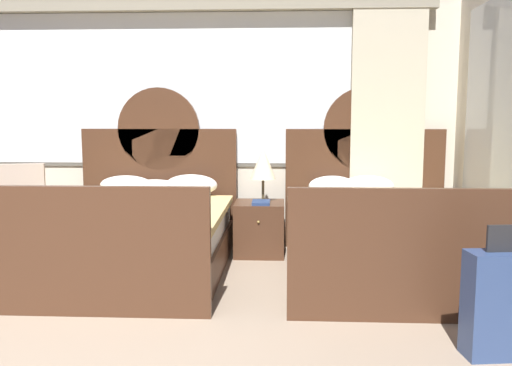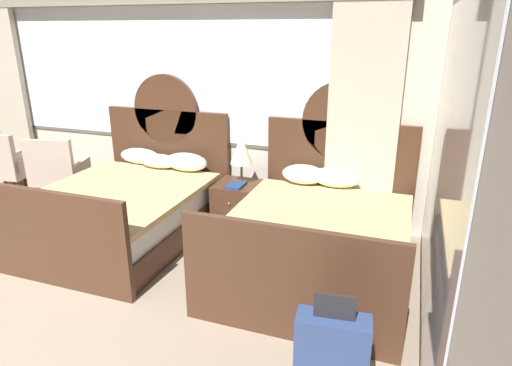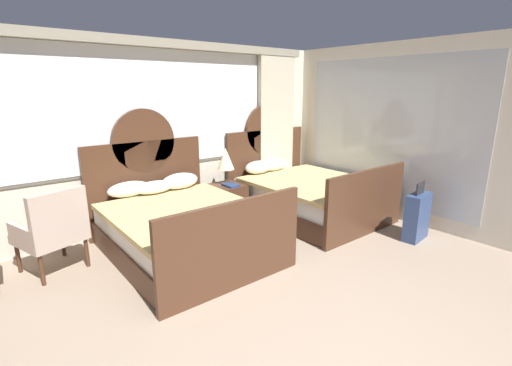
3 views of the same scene
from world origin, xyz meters
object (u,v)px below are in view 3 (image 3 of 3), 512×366
nightstand_between_beds (226,202)px  armchair_by_window_left (53,229)px  bed_near_mirror (306,194)px  table_lamp_on_nightstand (226,159)px  bed_near_window (182,225)px  suitcase_on_floor (417,216)px  book_on_nightstand (231,185)px

nightstand_between_beds → armchair_by_window_left: 2.50m
bed_near_mirror → table_lamp_on_nightstand: size_ratio=3.82×
bed_near_window → nightstand_between_beds: 1.30m
table_lamp_on_nightstand → armchair_by_window_left: 2.56m
bed_near_mirror → nightstand_between_beds: size_ratio=4.00×
bed_near_mirror → suitcase_on_floor: (0.43, -1.66, -0.03)m
bed_near_mirror → book_on_nightstand: 1.25m
table_lamp_on_nightstand → nightstand_between_beds: bearing=-127.6°
nightstand_between_beds → table_lamp_on_nightstand: size_ratio=0.95×
armchair_by_window_left → suitcase_on_floor: armchair_by_window_left is taller
bed_near_mirror → book_on_nightstand: bed_near_mirror is taller
armchair_by_window_left → table_lamp_on_nightstand: bearing=6.3°
bed_near_window → bed_near_mirror: (2.25, -0.01, -0.00)m
bed_near_window → armchair_by_window_left: (-1.35, 0.42, 0.16)m
nightstand_between_beds → suitcase_on_floor: suitcase_on_floor is taller
bed_near_window → suitcase_on_floor: bed_near_window is taller
nightstand_between_beds → table_lamp_on_nightstand: table_lamp_on_nightstand is taller
bed_near_window → nightstand_between_beds: (1.13, 0.65, -0.08)m
bed_near_mirror → book_on_nightstand: bearing=153.1°
table_lamp_on_nightstand → book_on_nightstand: 0.41m
armchair_by_window_left → book_on_nightstand: bearing=3.0°
nightstand_between_beds → book_on_nightstand: (0.02, -0.10, 0.29)m
armchair_by_window_left → suitcase_on_floor: size_ratio=1.21×
bed_near_window → suitcase_on_floor: (2.68, -1.66, -0.03)m
armchair_by_window_left → suitcase_on_floor: 4.54m
nightstand_between_beds → suitcase_on_floor: 2.79m
suitcase_on_floor → table_lamp_on_nightstand: bearing=122.8°
book_on_nightstand → suitcase_on_floor: 2.71m
bed_near_mirror → table_lamp_on_nightstand: bed_near_mirror is taller
bed_near_mirror → nightstand_between_beds: bed_near_mirror is taller
bed_near_window → suitcase_on_floor: size_ratio=2.74×
nightstand_between_beds → armchair_by_window_left: size_ratio=0.57×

